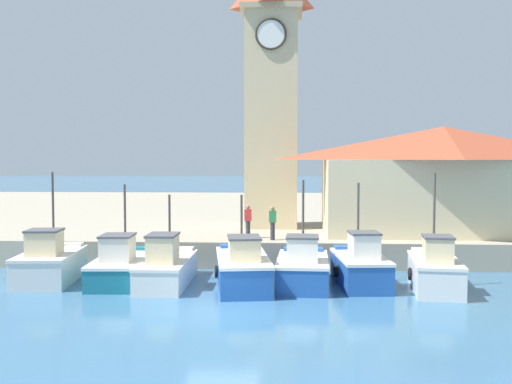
% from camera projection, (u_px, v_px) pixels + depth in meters
% --- Properties ---
extents(ground_plane, '(300.00, 300.00, 0.00)m').
position_uv_depth(ground_plane, '(221.00, 313.00, 19.98)').
color(ground_plane, '#386689').
extents(quay_wharf, '(120.00, 40.00, 1.26)m').
position_uv_depth(quay_wharf, '(261.00, 215.00, 47.61)').
color(quay_wharf, '#9E937F').
rests_on(quay_wharf, ground).
extents(fishing_boat_far_left, '(2.51, 4.36, 4.58)m').
position_uv_depth(fishing_boat_far_left, '(50.00, 263.00, 24.93)').
color(fishing_boat_far_left, silver).
rests_on(fishing_boat_far_left, ground).
extents(fishing_boat_left_outer, '(2.34, 5.05, 4.05)m').
position_uv_depth(fishing_boat_left_outer, '(122.00, 265.00, 24.96)').
color(fishing_boat_left_outer, '#196B7F').
rests_on(fishing_boat_left_outer, ground).
extents(fishing_boat_left_inner, '(2.00, 5.13, 3.65)m').
position_uv_depth(fishing_boat_left_inner, '(167.00, 267.00, 24.45)').
color(fishing_boat_left_inner, silver).
rests_on(fishing_boat_left_inner, ground).
extents(fishing_boat_mid_left, '(2.74, 5.48, 3.67)m').
position_uv_depth(fishing_boat_mid_left, '(243.00, 268.00, 24.04)').
color(fishing_boat_mid_left, '#2356A8').
rests_on(fishing_boat_mid_left, ground).
extents(fishing_boat_center, '(2.23, 4.51, 4.27)m').
position_uv_depth(fishing_boat_center, '(303.00, 268.00, 24.17)').
color(fishing_boat_center, '#2356A8').
rests_on(fishing_boat_center, ground).
extents(fishing_boat_mid_right, '(2.19, 4.36, 4.15)m').
position_uv_depth(fishing_boat_mid_right, '(360.00, 266.00, 24.25)').
color(fishing_boat_mid_right, '#2356A8').
rests_on(fishing_boat_mid_right, ground).
extents(fishing_boat_right_inner, '(2.23, 4.39, 4.58)m').
position_uv_depth(fishing_boat_right_inner, '(435.00, 270.00, 23.40)').
color(fishing_boat_right_inner, silver).
rests_on(fishing_boat_right_inner, ground).
extents(clock_tower, '(3.38, 3.38, 16.64)m').
position_uv_depth(clock_tower, '(272.00, 86.00, 33.69)').
color(clock_tower, beige).
rests_on(clock_tower, quay_wharf).
extents(warehouse_right, '(12.46, 5.44, 5.52)m').
position_uv_depth(warehouse_right, '(443.00, 179.00, 30.67)').
color(warehouse_right, beige).
rests_on(warehouse_right, quay_wharf).
extents(dock_worker_near_tower, '(0.34, 0.22, 1.62)m').
position_uv_depth(dock_worker_near_tower, '(273.00, 222.00, 28.51)').
color(dock_worker_near_tower, '#33333D').
rests_on(dock_worker_near_tower, quay_wharf).
extents(dock_worker_along_quay, '(0.34, 0.22, 1.62)m').
position_uv_depth(dock_worker_along_quay, '(248.00, 221.00, 29.22)').
color(dock_worker_along_quay, '#33333D').
rests_on(dock_worker_along_quay, quay_wharf).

